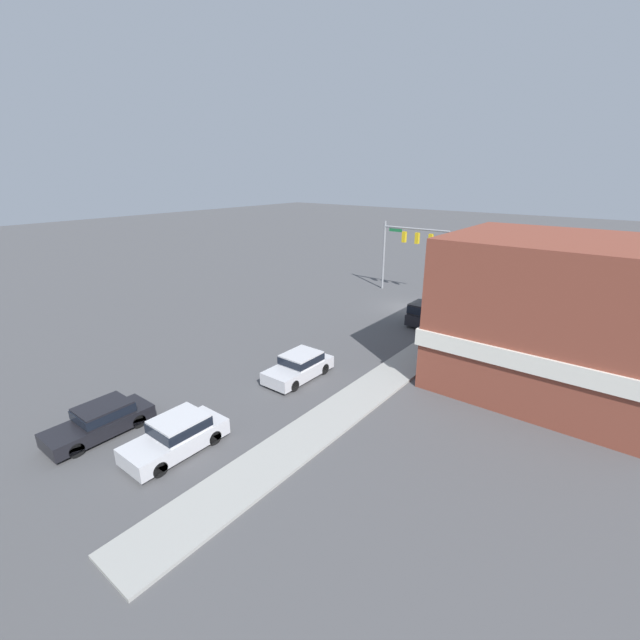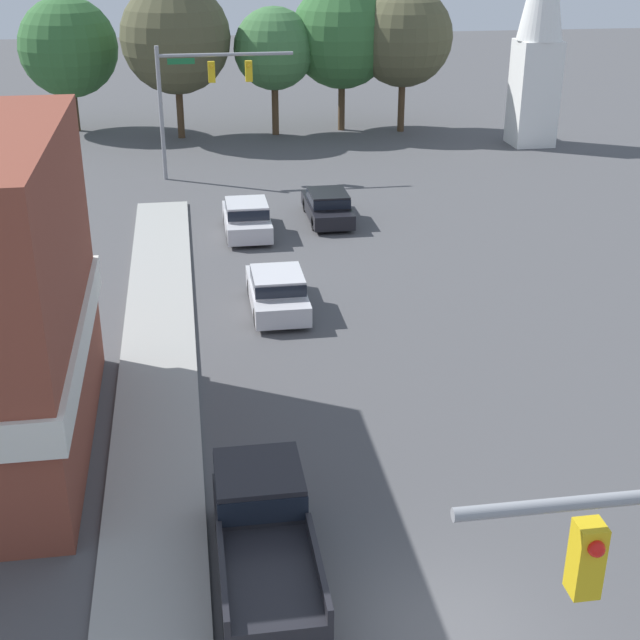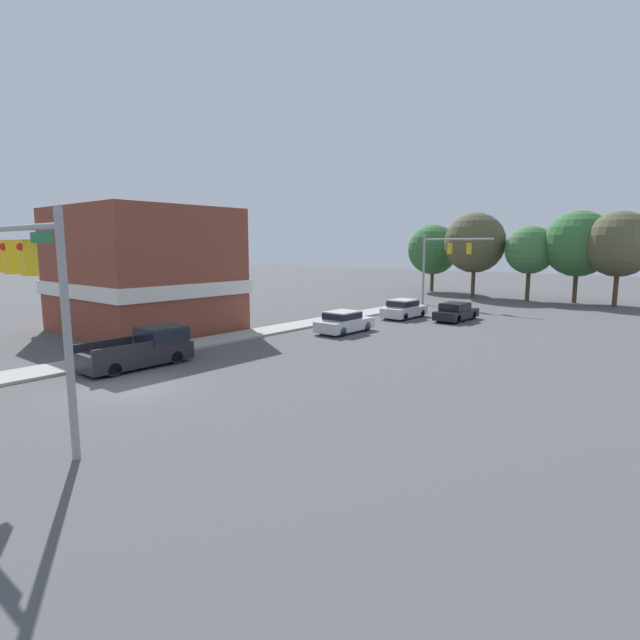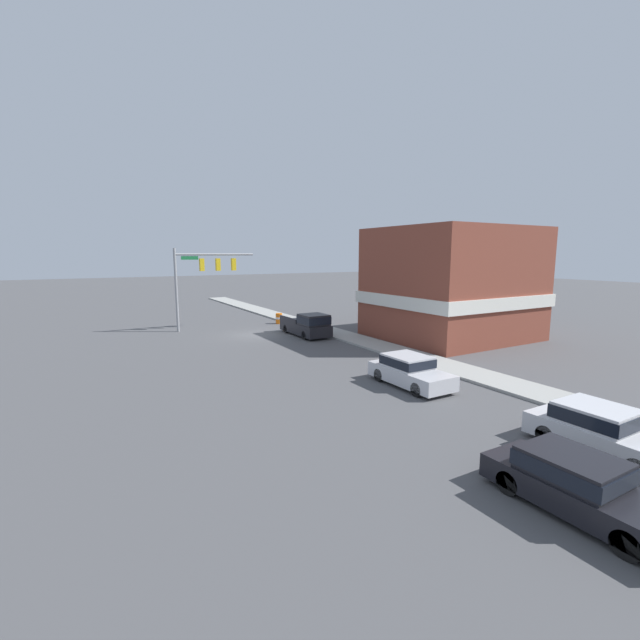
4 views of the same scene
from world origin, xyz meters
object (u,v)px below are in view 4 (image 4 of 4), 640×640
at_px(car_lead, 409,370).
at_px(car_second_ahead, 600,429).
at_px(car_oncoming, 577,483).
at_px(pickup_truck_parked, 308,325).
at_px(construction_barrel, 279,318).

height_order(car_lead, car_second_ahead, car_second_ahead).
xyz_separation_m(car_second_ahead, car_oncoming, (3.86, 1.42, -0.06)).
bearing_deg(pickup_truck_parked, car_second_ahead, 86.49).
xyz_separation_m(car_oncoming, pickup_truck_parked, (-5.23, -23.78, 0.17)).
xyz_separation_m(car_lead, construction_barrel, (-2.39, -20.54, -0.28)).
bearing_deg(pickup_truck_parked, car_oncoming, 77.60).
distance_m(pickup_truck_parked, construction_barrel, 6.83).
bearing_deg(car_second_ahead, construction_barrel, -93.87).
distance_m(car_second_ahead, construction_barrel, 29.21).
xyz_separation_m(car_second_ahead, pickup_truck_parked, (-1.37, -22.36, 0.11)).
xyz_separation_m(pickup_truck_parked, construction_barrel, (-0.60, -6.79, -0.42)).
relative_size(pickup_truck_parked, construction_barrel, 5.39).
distance_m(car_second_ahead, pickup_truck_parked, 22.40).
distance_m(car_lead, construction_barrel, 20.68).
bearing_deg(pickup_truck_parked, car_lead, 82.57).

